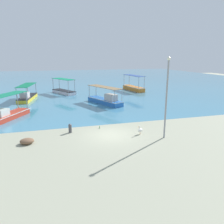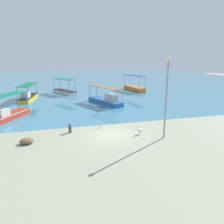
{
  "view_description": "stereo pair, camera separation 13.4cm",
  "coord_description": "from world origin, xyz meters",
  "px_view_note": "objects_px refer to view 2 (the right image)",
  "views": [
    {
      "loc": [
        -4.77,
        -17.51,
        6.76
      ],
      "look_at": [
        1.0,
        3.02,
        1.28
      ],
      "focal_mm": 35.0,
      "sensor_mm": 36.0,
      "label": 1
    },
    {
      "loc": [
        -4.64,
        -17.54,
        6.76
      ],
      "look_at": [
        1.0,
        3.02,
        1.28
      ],
      "focal_mm": 35.0,
      "sensor_mm": 36.0,
      "label": 2
    }
  ],
  "objects_px": {
    "fishing_boat_near_left": "(106,100)",
    "pelican": "(140,130)",
    "lamp_post": "(166,95)",
    "fishing_boat_far_left": "(28,96)",
    "glass_bottle": "(99,127)",
    "fishing_boat_outer": "(134,88)",
    "mooring_bollard": "(70,128)",
    "net_pile": "(27,141)",
    "fishing_boat_near_right": "(9,114)",
    "fishing_boat_far_right": "(64,91)"
  },
  "relations": [
    {
      "from": "fishing_boat_outer",
      "to": "fishing_boat_far_left",
      "type": "xyz_separation_m",
      "value": [
        -19.79,
        -4.83,
        -0.03
      ]
    },
    {
      "from": "fishing_boat_near_left",
      "to": "fishing_boat_far_left",
      "type": "xyz_separation_m",
      "value": [
        -11.26,
        6.06,
        -0.06
      ]
    },
    {
      "from": "pelican",
      "to": "mooring_bollard",
      "type": "xyz_separation_m",
      "value": [
        -5.97,
        2.08,
        0.07
      ]
    },
    {
      "from": "fishing_boat_near_right",
      "to": "net_pile",
      "type": "xyz_separation_m",
      "value": [
        2.6,
        -8.13,
        -0.35
      ]
    },
    {
      "from": "mooring_bollard",
      "to": "fishing_boat_far_right",
      "type": "bearing_deg",
      "value": 87.86
    },
    {
      "from": "fishing_boat_far_left",
      "to": "mooring_bollard",
      "type": "height_order",
      "value": "fishing_boat_far_left"
    },
    {
      "from": "fishing_boat_near_left",
      "to": "pelican",
      "type": "bearing_deg",
      "value": -90.62
    },
    {
      "from": "mooring_bollard",
      "to": "glass_bottle",
      "type": "height_order",
      "value": "mooring_bollard"
    },
    {
      "from": "fishing_boat_outer",
      "to": "fishing_boat_far_right",
      "type": "xyz_separation_m",
      "value": [
        -13.82,
        0.03,
        -0.09
      ]
    },
    {
      "from": "glass_bottle",
      "to": "lamp_post",
      "type": "bearing_deg",
      "value": -38.64
    },
    {
      "from": "fishing_boat_far_left",
      "to": "glass_bottle",
      "type": "relative_size",
      "value": 25.23
    },
    {
      "from": "fishing_boat_far_right",
      "to": "glass_bottle",
      "type": "relative_size",
      "value": 21.81
    },
    {
      "from": "fishing_boat_near_right",
      "to": "lamp_post",
      "type": "relative_size",
      "value": 0.81
    },
    {
      "from": "fishing_boat_far_left",
      "to": "mooring_bollard",
      "type": "xyz_separation_m",
      "value": [
        5.14,
        -17.17,
        -0.11
      ]
    },
    {
      "from": "fishing_boat_far_left",
      "to": "lamp_post",
      "type": "distance_m",
      "value": 24.43
    },
    {
      "from": "net_pile",
      "to": "glass_bottle",
      "type": "relative_size",
      "value": 4.02
    },
    {
      "from": "fishing_boat_far_left",
      "to": "fishing_boat_outer",
      "type": "bearing_deg",
      "value": 13.72
    },
    {
      "from": "pelican",
      "to": "fishing_boat_near_left",
      "type": "bearing_deg",
      "value": 89.38
    },
    {
      "from": "fishing_boat_outer",
      "to": "fishing_boat_near_right",
      "type": "bearing_deg",
      "value": -143.14
    },
    {
      "from": "mooring_bollard",
      "to": "pelican",
      "type": "bearing_deg",
      "value": -19.24
    },
    {
      "from": "fishing_boat_far_right",
      "to": "pelican",
      "type": "height_order",
      "value": "fishing_boat_far_right"
    },
    {
      "from": "fishing_boat_far_left",
      "to": "pelican",
      "type": "relative_size",
      "value": 8.51
    },
    {
      "from": "lamp_post",
      "to": "glass_bottle",
      "type": "relative_size",
      "value": 24.88
    },
    {
      "from": "fishing_boat_outer",
      "to": "fishing_boat_near_right",
      "type": "xyz_separation_m",
      "value": [
        -20.79,
        -15.59,
        -0.02
      ]
    },
    {
      "from": "pelican",
      "to": "lamp_post",
      "type": "bearing_deg",
      "value": -39.45
    },
    {
      "from": "fishing_boat_near_left",
      "to": "fishing_boat_far_left",
      "type": "bearing_deg",
      "value": 151.71
    },
    {
      "from": "net_pile",
      "to": "glass_bottle",
      "type": "distance_m",
      "value": 6.7
    },
    {
      "from": "fishing_boat_outer",
      "to": "fishing_boat_near_right",
      "type": "relative_size",
      "value": 1.2
    },
    {
      "from": "fishing_boat_far_left",
      "to": "mooring_bollard",
      "type": "bearing_deg",
      "value": -73.32
    },
    {
      "from": "fishing_boat_far_right",
      "to": "mooring_bollard",
      "type": "xyz_separation_m",
      "value": [
        -0.82,
        -22.04,
        -0.06
      ]
    },
    {
      "from": "pelican",
      "to": "lamp_post",
      "type": "height_order",
      "value": "lamp_post"
    },
    {
      "from": "fishing_boat_outer",
      "to": "glass_bottle",
      "type": "relative_size",
      "value": 24.02
    },
    {
      "from": "fishing_boat_outer",
      "to": "pelican",
      "type": "height_order",
      "value": "fishing_boat_outer"
    },
    {
      "from": "fishing_boat_near_left",
      "to": "fishing_boat_outer",
      "type": "distance_m",
      "value": 13.83
    },
    {
      "from": "mooring_bollard",
      "to": "glass_bottle",
      "type": "distance_m",
      "value": 2.86
    },
    {
      "from": "fishing_boat_near_left",
      "to": "fishing_boat_far_left",
      "type": "relative_size",
      "value": 1.0
    },
    {
      "from": "lamp_post",
      "to": "mooring_bollard",
      "type": "xyz_separation_m",
      "value": [
        -7.61,
        3.43,
        -3.28
      ]
    },
    {
      "from": "fishing_boat_near_left",
      "to": "fishing_boat_outer",
      "type": "bearing_deg",
      "value": 51.93
    },
    {
      "from": "fishing_boat_outer",
      "to": "lamp_post",
      "type": "xyz_separation_m",
      "value": [
        -7.04,
        -25.43,
        3.13
      ]
    },
    {
      "from": "fishing_boat_near_left",
      "to": "mooring_bollard",
      "type": "relative_size",
      "value": 8.15
    },
    {
      "from": "fishing_boat_near_left",
      "to": "fishing_boat_far_right",
      "type": "bearing_deg",
      "value": 115.84
    },
    {
      "from": "pelican",
      "to": "glass_bottle",
      "type": "xyz_separation_m",
      "value": [
        -3.16,
        2.49,
        -0.27
      ]
    },
    {
      "from": "net_pile",
      "to": "glass_bottle",
      "type": "bearing_deg",
      "value": 18.42
    },
    {
      "from": "net_pile",
      "to": "lamp_post",
      "type": "bearing_deg",
      "value": -8.74
    },
    {
      "from": "fishing_boat_far_right",
      "to": "mooring_bollard",
      "type": "distance_m",
      "value": 22.05
    },
    {
      "from": "fishing_boat_near_right",
      "to": "fishing_boat_outer",
      "type": "bearing_deg",
      "value": 36.86
    },
    {
      "from": "mooring_bollard",
      "to": "fishing_boat_outer",
      "type": "bearing_deg",
      "value": 56.36
    },
    {
      "from": "fishing_boat_near_left",
      "to": "glass_bottle",
      "type": "relative_size",
      "value": 25.24
    },
    {
      "from": "fishing_boat_near_left",
      "to": "net_pile",
      "type": "distance_m",
      "value": 16.06
    },
    {
      "from": "fishing_boat_near_left",
      "to": "fishing_boat_far_right",
      "type": "distance_m",
      "value": 12.14
    }
  ]
}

